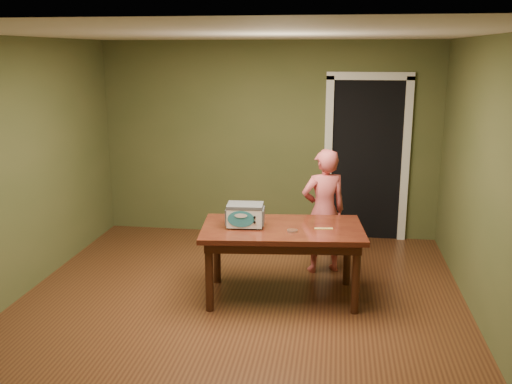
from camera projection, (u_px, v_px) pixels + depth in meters
floor at (237, 311)px, 5.53m from camera, size 5.00×5.00×0.00m
room_shell at (235, 137)px, 5.12m from camera, size 4.52×5.02×2.61m
doorway at (365, 157)px, 7.77m from camera, size 1.10×0.66×2.25m
dining_table at (282, 236)px, 5.71m from camera, size 1.68×1.06×0.75m
toy_oven at (245, 214)px, 5.67m from camera, size 0.39×0.28×0.23m
baking_pan at (292, 231)px, 5.52m from camera, size 0.10×0.10×0.02m
spatula at (324, 228)px, 5.62m from camera, size 0.18×0.05×0.01m
child at (324, 211)px, 6.39m from camera, size 0.60×0.50×1.42m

